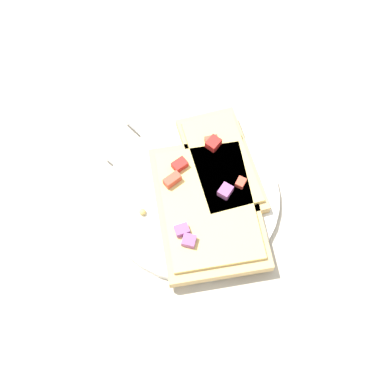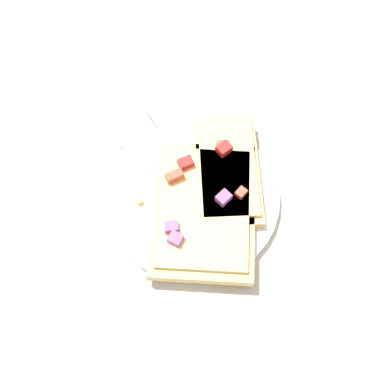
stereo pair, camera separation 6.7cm
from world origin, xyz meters
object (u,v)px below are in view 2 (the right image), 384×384
plate (192,197)px  fork (172,207)px  knife (184,156)px  pizza_slice_main (203,209)px  pizza_slice_corner (228,170)px

plate → fork: fork is taller
knife → pizza_slice_main: bearing=-14.4°
pizza_slice_corner → knife: bearing=62.5°
plate → fork: size_ratio=1.13×
knife → fork: bearing=-42.1°
plate → pizza_slice_main: pizza_slice_main is taller
pizza_slice_main → fork: bearing=84.4°
knife → pizza_slice_main: size_ratio=1.07×
knife → plate: bearing=-20.9°
knife → pizza_slice_main: (0.08, 0.03, 0.01)m
knife → pizza_slice_main: 0.08m
pizza_slice_main → pizza_slice_corner: size_ratio=1.17×
fork → pizza_slice_corner: (-0.05, 0.07, 0.01)m
plate → knife: bearing=-168.7°
plate → pizza_slice_main: size_ratio=1.19×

